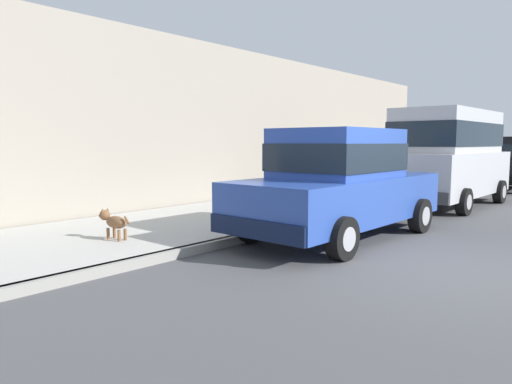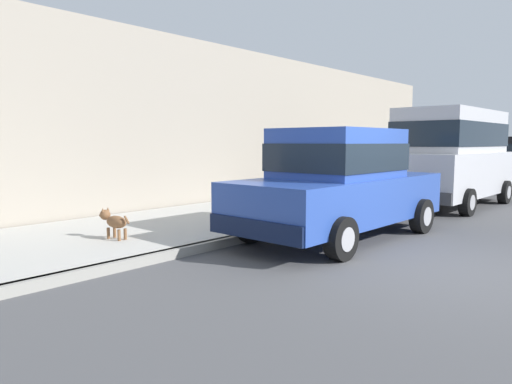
% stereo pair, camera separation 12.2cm
% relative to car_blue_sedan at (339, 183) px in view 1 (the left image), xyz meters
% --- Properties ---
extents(ground_plane, '(80.00, 80.00, 0.00)m').
position_rel_car_blue_sedan_xyz_m(ground_plane, '(2.18, -0.74, -0.98)').
color(ground_plane, '#4C4C4F').
extents(curb, '(0.16, 64.00, 0.14)m').
position_rel_car_blue_sedan_xyz_m(curb, '(-1.02, -0.74, -0.91)').
color(curb, gray).
rests_on(curb, ground).
extents(sidewalk, '(3.60, 64.00, 0.14)m').
position_rel_car_blue_sedan_xyz_m(sidewalk, '(-2.82, -0.74, -0.91)').
color(sidewalk, '#B7B5AD').
rests_on(sidewalk, ground).
extents(car_blue_sedan, '(2.08, 4.62, 1.92)m').
position_rel_car_blue_sedan_xyz_m(car_blue_sedan, '(0.00, 0.00, 0.00)').
color(car_blue_sedan, '#28479E').
rests_on(car_blue_sedan, ground).
extents(car_silver_van, '(2.20, 4.93, 2.52)m').
position_rel_car_blue_sedan_xyz_m(car_silver_van, '(-0.03, 5.61, 0.41)').
color(car_silver_van, '#BCBCC1').
rests_on(car_silver_van, ground).
extents(car_black_hatchback, '(1.98, 3.81, 1.88)m').
position_rel_car_blue_sedan_xyz_m(car_black_hatchback, '(-0.05, 11.20, -0.01)').
color(car_black_hatchback, black).
rests_on(car_black_hatchback, ground).
extents(dog_brown, '(0.76, 0.24, 0.49)m').
position_rel_car_blue_sedan_xyz_m(dog_brown, '(-2.31, -3.06, -0.55)').
color(dog_brown, brown).
rests_on(dog_brown, sidewalk).
extents(building_facade, '(0.50, 20.00, 4.24)m').
position_rel_car_blue_sedan_xyz_m(building_facade, '(-4.92, 3.79, 1.13)').
color(building_facade, '#9E9384').
rests_on(building_facade, ground).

